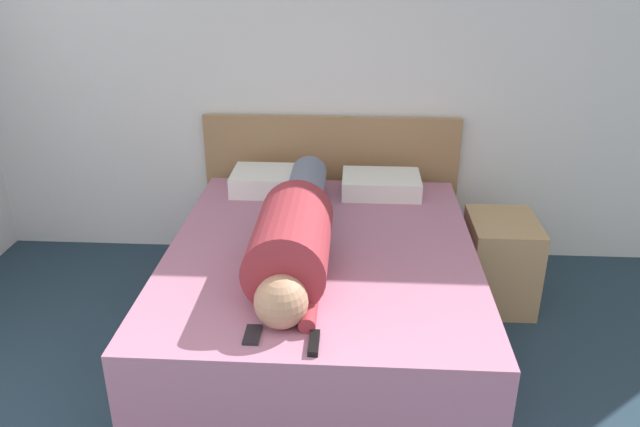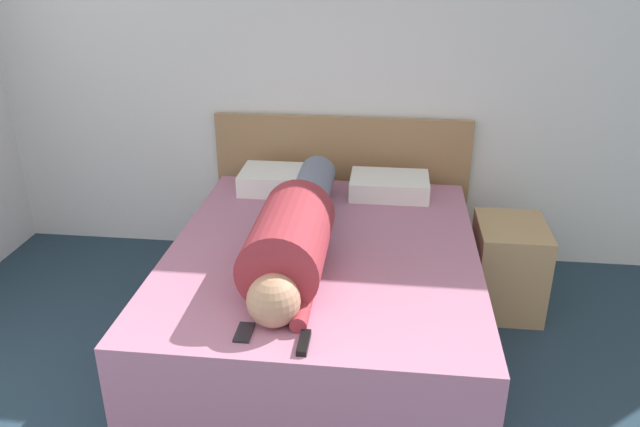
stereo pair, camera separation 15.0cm
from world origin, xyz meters
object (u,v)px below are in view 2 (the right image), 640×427
Objects in this scene: person_lying at (295,231)px; nightstand at (508,267)px; bed at (323,297)px; pillow_second at (389,186)px; pillow_near_headboard at (282,180)px; cell_phone at (244,332)px; tv_remote at (304,343)px.

nightstand is at bearing 29.25° from person_lying.
pillow_second is (0.32, 0.75, 0.35)m from bed.
person_lying reaches higher than bed.
cell_phone is (0.12, -1.54, -0.06)m from pillow_near_headboard.
pillow_near_headboard is at bearing 114.55° from bed.
pillow_second reaches higher than tv_remote.
bed is at bearing 73.86° from cell_phone.
pillow_second is at bearing 160.53° from nightstand.
person_lying is 0.93m from pillow_near_headboard.
nightstand is at bearing -19.47° from pillow_second.
cell_phone is (-1.26, -1.29, 0.33)m from nightstand.
pillow_second is 3.64× the size of cell_phone.
tv_remote is (0.02, -0.84, 0.31)m from bed.
cell_phone is at bearing -106.14° from bed.
person_lying reaches higher than tv_remote.
tv_remote is at bearing -11.17° from cell_phone.
pillow_second is 1.64m from cell_phone.
pillow_second is at bearing 63.75° from person_lying.
pillow_second is at bearing 0.00° from pillow_near_headboard.
pillow_near_headboard reaches higher than tv_remote.
pillow_second is 3.15× the size of tv_remote.
tv_remote reaches higher than cell_phone.
person_lying is 0.67m from cell_phone.
pillow_second is 1.62m from tv_remote.
nightstand is 1.40m from person_lying.
cell_phone is at bearing -109.63° from pillow_second.
bed is at bearing -113.12° from pillow_second.
person_lying is at bearing -150.75° from nightstand.
pillow_second is (-0.71, 0.25, 0.38)m from nightstand.
bed reaches higher than nightstand.
pillow_second is at bearing 70.37° from cell_phone.
tv_remote is at bearing -77.19° from pillow_near_headboard.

